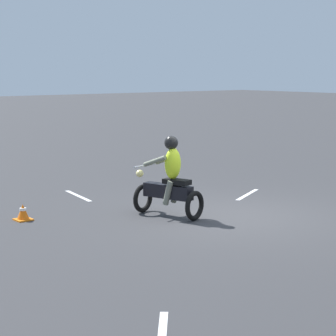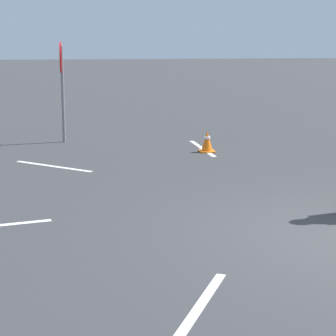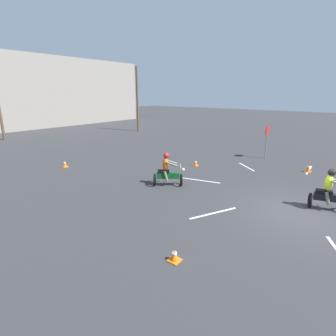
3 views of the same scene
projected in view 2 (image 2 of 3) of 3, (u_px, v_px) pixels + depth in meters
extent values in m
cylinder|color=slate|center=(63.00, 95.00, 15.04)|extent=(0.07, 0.07, 2.20)
cylinder|color=red|center=(61.00, 57.00, 14.87)|extent=(0.70, 0.03, 0.70)
cylinder|color=white|center=(60.00, 57.00, 14.86)|extent=(0.60, 0.01, 0.60)
cube|color=orange|center=(207.00, 151.00, 13.97)|extent=(0.32, 0.32, 0.03)
cone|color=orange|center=(207.00, 141.00, 13.92)|extent=(0.24, 0.24, 0.43)
cylinder|color=white|center=(207.00, 138.00, 13.91)|extent=(0.13, 0.13, 0.05)
cube|color=silver|center=(202.00, 148.00, 14.40)|extent=(2.07, 0.23, 0.01)
cube|color=silver|center=(53.00, 166.00, 12.43)|extent=(1.28, 1.49, 0.01)
cube|color=silver|center=(194.00, 315.00, 5.85)|extent=(1.96, 1.00, 0.01)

